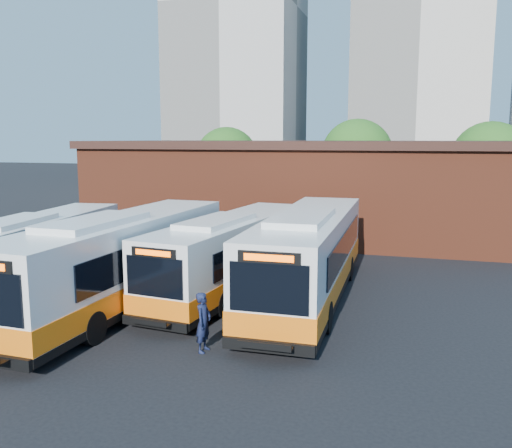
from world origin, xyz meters
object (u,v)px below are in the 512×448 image
(bus_mideast, at_px, (232,256))
(bus_east, at_px, (309,259))
(bus_midwest, at_px, (121,265))
(transit_worker, at_px, (203,322))
(bus_west, at_px, (36,254))

(bus_mideast, distance_m, bus_east, 3.43)
(bus_midwest, relative_size, bus_east, 1.00)
(transit_worker, bearing_deg, bus_west, 66.06)
(bus_midwest, bearing_deg, bus_mideast, 47.51)
(bus_midwest, height_order, bus_east, bus_east)
(bus_mideast, bearing_deg, bus_east, 1.42)
(bus_midwest, xyz_separation_m, transit_worker, (4.74, -3.28, -0.75))
(bus_mideast, height_order, transit_worker, bus_mideast)
(bus_midwest, xyz_separation_m, bus_east, (6.80, 3.10, 0.00))
(bus_west, bearing_deg, bus_east, 1.63)
(bus_midwest, height_order, bus_mideast, bus_midwest)
(bus_mideast, relative_size, bus_east, 0.91)
(bus_west, relative_size, bus_east, 0.89)
(bus_midwest, xyz_separation_m, bus_mideast, (3.39, 3.41, -0.16))
(bus_mideast, height_order, bus_east, bus_east)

